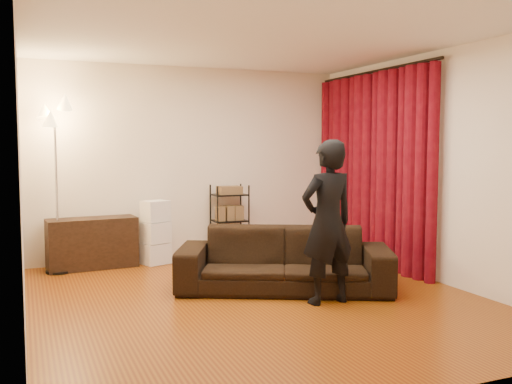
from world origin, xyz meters
name	(u,v)px	position (x,y,z in m)	size (l,w,h in m)	color
floor	(258,299)	(0.00, 0.00, 0.00)	(5.00, 5.00, 0.00)	#854B0E
ceiling	(258,36)	(0.00, 0.00, 2.70)	(5.00, 5.00, 0.00)	white
wall_back	(191,163)	(0.00, 2.50, 1.35)	(5.00, 5.00, 0.00)	white
wall_front	(413,188)	(0.00, -2.50, 1.35)	(5.00, 5.00, 0.00)	white
wall_left	(21,175)	(-2.25, 0.00, 1.35)	(5.00, 5.00, 0.00)	white
wall_right	(435,167)	(2.25, 0.00, 1.35)	(5.00, 5.00, 0.00)	white
curtain_rod	(375,71)	(2.15, 1.12, 2.58)	(0.04, 0.04, 2.65)	black
curtain	(372,169)	(2.13, 1.12, 1.28)	(0.22, 2.65, 2.55)	maroon
sofa	(284,259)	(0.42, 0.27, 0.34)	(2.33, 0.91, 0.68)	black
person	(328,222)	(0.60, -0.38, 0.83)	(0.61, 0.40, 1.66)	black
media_cabinet	(92,243)	(-1.42, 2.23, 0.33)	(1.13, 0.42, 0.66)	black
storage_boxes	(156,232)	(-0.60, 2.16, 0.43)	(0.35, 0.28, 0.86)	white
wire_shelf	(230,221)	(0.50, 2.28, 0.52)	(0.47, 0.33, 1.03)	black
floor_lamp	(56,188)	(-1.85, 2.11, 1.07)	(0.39, 0.39, 2.14)	silver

